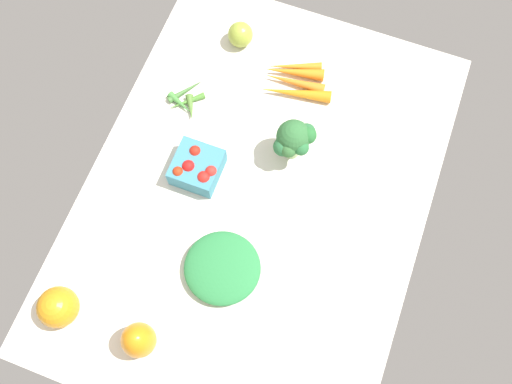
{
  "coord_description": "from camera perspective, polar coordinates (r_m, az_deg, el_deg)",
  "views": [
    {
      "loc": [
        39.73,
        14.81,
        122.64
      ],
      "look_at": [
        0.0,
        0.0,
        4.0
      ],
      "focal_mm": 39.36,
      "sensor_mm": 36.0,
      "label": 1
    }
  ],
  "objects": [
    {
      "name": "heirloom_tomato_green",
      "position": [
        1.44,
        -1.6,
        15.71
      ],
      "size": [
        6.24,
        6.24,
        6.24
      ],
      "primitive_type": "sphere",
      "color": "#96A839",
      "rests_on": "tablecloth"
    },
    {
      "name": "broccoli_head",
      "position": [
        1.25,
        3.94,
        5.35
      ],
      "size": [
        8.95,
        8.74,
        12.09
      ],
      "color": "#AAC787",
      "rests_on": "tablecloth"
    },
    {
      "name": "bell_pepper_orange",
      "position": [
        1.18,
        -11.82,
        -14.52
      ],
      "size": [
        7.4,
        7.4,
        10.38
      ],
      "primitive_type": "ellipsoid",
      "rotation": [
        0.0,
        0.0,
        1.63
      ],
      "color": "orange",
      "rests_on": "tablecloth"
    },
    {
      "name": "okra_pile",
      "position": [
        1.38,
        -7.14,
        9.18
      ],
      "size": [
        12.11,
        8.95,
        1.95
      ],
      "color": "#4E8934",
      "rests_on": "tablecloth"
    },
    {
      "name": "tablecloth",
      "position": [
        1.29,
        0.0,
        -0.45
      ],
      "size": [
        104.0,
        76.0,
        2.0
      ],
      "primitive_type": "cube",
      "color": "silver",
      "rests_on": "ground"
    },
    {
      "name": "carrot_bunch",
      "position": [
        1.39,
        3.89,
        11.25
      ],
      "size": [
        13.77,
        17.79,
        2.98
      ],
      "color": "orange",
      "rests_on": "tablecloth"
    },
    {
      "name": "heirloom_tomato_orange",
      "position": [
        1.24,
        -19.46,
        -10.97
      ],
      "size": [
        8.59,
        8.59,
        8.59
      ],
      "primitive_type": "sphere",
      "color": "orange",
      "rests_on": "tablecloth"
    },
    {
      "name": "leafy_greens_clump",
      "position": [
        1.21,
        -3.44,
        -7.7
      ],
      "size": [
        17.28,
        17.53,
        4.09
      ],
      "primitive_type": "ellipsoid",
      "rotation": [
        0.0,
        0.0,
        4.77
      ],
      "color": "#2C8042",
      "rests_on": "tablecloth"
    },
    {
      "name": "berry_basket",
      "position": [
        1.28,
        -6.01,
        2.48
      ],
      "size": [
        10.42,
        10.42,
        6.63
      ],
      "color": "teal",
      "rests_on": "tablecloth"
    }
  ]
}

